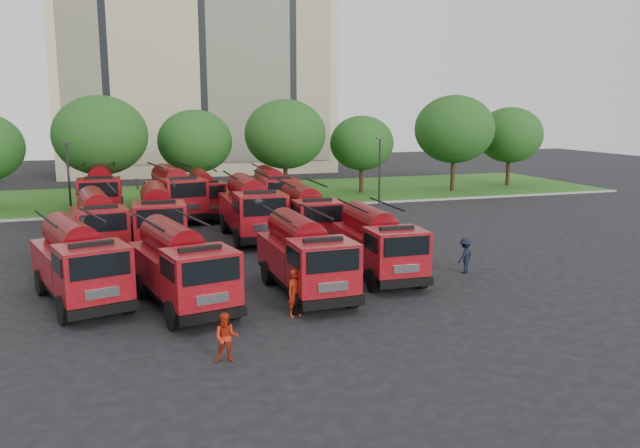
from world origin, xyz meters
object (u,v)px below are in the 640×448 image
(fire_truck_2, at_px, (304,256))
(firefighter_1, at_px, (227,362))
(fire_truck_0, at_px, (78,262))
(fire_truck_6, at_px, (251,208))
(firefighter_3, at_px, (464,273))
(firefighter_5, at_px, (284,238))
(fire_truck_10, at_px, (203,194))
(fire_truck_1, at_px, (181,266))
(fire_truck_7, at_px, (306,214))
(firefighter_2, at_px, (353,292))
(fire_truck_11, at_px, (272,190))
(firefighter_0, at_px, (296,316))
(fire_truck_8, at_px, (101,192))
(fire_truck_5, at_px, (157,218))
(firefighter_4, at_px, (179,256))
(fire_truck_4, at_px, (98,223))
(fire_truck_3, at_px, (377,243))
(fire_truck_9, at_px, (174,193))

(fire_truck_2, distance_m, firefighter_1, 7.41)
(fire_truck_0, bearing_deg, fire_truck_6, 32.39)
(firefighter_3, relative_size, firefighter_5, 1.04)
(firefighter_5, bearing_deg, fire_truck_10, -73.55)
(fire_truck_2, height_order, firefighter_3, fire_truck_2)
(fire_truck_1, bearing_deg, fire_truck_6, 53.80)
(fire_truck_7, xyz_separation_m, fire_truck_10, (-4.36, 9.97, -0.01))
(firefighter_5, bearing_deg, firefighter_2, 84.80)
(fire_truck_11, bearing_deg, firefighter_2, -93.20)
(firefighter_2, bearing_deg, firefighter_0, 100.53)
(fire_truck_1, distance_m, fire_truck_7, 12.09)
(fire_truck_8, relative_size, firefighter_3, 4.85)
(fire_truck_6, xyz_separation_m, firefighter_0, (-1.23, -13.89, -1.73))
(fire_truck_10, bearing_deg, firefighter_1, -94.87)
(fire_truck_5, distance_m, firefighter_3, 15.85)
(fire_truck_1, distance_m, firefighter_2, 6.93)
(firefighter_1, bearing_deg, fire_truck_8, 112.52)
(fire_truck_5, bearing_deg, fire_truck_1, -87.93)
(firefighter_2, height_order, firefighter_4, firefighter_2)
(fire_truck_4, xyz_separation_m, fire_truck_10, (6.46, 9.30, -0.03))
(fire_truck_3, bearing_deg, fire_truck_0, -178.51)
(fire_truck_6, distance_m, fire_truck_8, 12.60)
(firefighter_3, bearing_deg, fire_truck_0, -34.57)
(fire_truck_0, relative_size, fire_truck_5, 0.99)
(fire_truck_1, height_order, fire_truck_5, fire_truck_5)
(fire_truck_7, bearing_deg, fire_truck_11, 87.72)
(fire_truck_8, xyz_separation_m, fire_truck_9, (4.70, -1.59, -0.02))
(fire_truck_10, height_order, firefighter_5, fire_truck_10)
(fire_truck_9, height_order, firefighter_2, fire_truck_9)
(fire_truck_2, xyz_separation_m, fire_truck_7, (2.78, 9.19, 0.03))
(fire_truck_8, bearing_deg, fire_truck_2, -68.96)
(fire_truck_8, height_order, fire_truck_9, fire_truck_8)
(fire_truck_5, height_order, firefighter_3, fire_truck_5)
(fire_truck_5, height_order, fire_truck_7, fire_truck_5)
(fire_truck_10, bearing_deg, fire_truck_6, -77.09)
(fire_truck_7, distance_m, firefighter_1, 16.74)
(fire_truck_7, bearing_deg, firefighter_2, -94.09)
(firefighter_2, height_order, firefighter_5, firefighter_2)
(fire_truck_6, bearing_deg, fire_truck_10, 102.07)
(firefighter_4, height_order, firefighter_5, firefighter_4)
(fire_truck_8, xyz_separation_m, fire_truck_10, (6.59, -1.54, -0.20))
(fire_truck_2, xyz_separation_m, fire_truck_4, (-8.03, 9.86, 0.05))
(fire_truck_7, height_order, fire_truck_9, fire_truck_9)
(fire_truck_1, relative_size, firefighter_2, 3.82)
(fire_truck_5, bearing_deg, fire_truck_11, 49.55)
(fire_truck_8, distance_m, firefighter_2, 23.54)
(firefighter_3, bearing_deg, firefighter_1, -2.22)
(fire_truck_0, distance_m, fire_truck_11, 21.71)
(fire_truck_11, height_order, firefighter_4, fire_truck_11)
(firefighter_3, bearing_deg, firefighter_0, -10.65)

